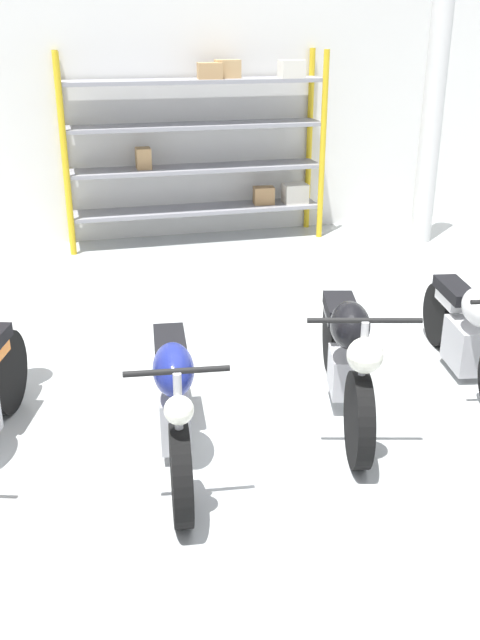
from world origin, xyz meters
name	(u,v)px	position (x,y,z in m)	size (l,w,h in m)	color
ground_plane	(253,424)	(0.00, 0.00, 0.00)	(30.00, 30.00, 0.00)	#B2B7B7
back_wall	(148,106)	(0.00, 5.43, 1.80)	(30.00, 0.08, 3.60)	white
shelving_rack	(205,145)	(0.69, 5.06, 1.31)	(3.53, 0.63, 2.52)	gold
support_pillar	(433,108)	(3.60, 4.26, 1.80)	(0.28, 0.28, 3.60)	silver
motorcycle_blue	(174,398)	(-0.63, -0.25, 0.45)	(0.61, 2.07, 1.00)	black
motorcycle_black	(346,354)	(0.74, 0.01, 0.50)	(0.86, 2.10, 1.06)	black
motorcycle_white	(471,333)	(1.99, 0.31, 0.41)	(0.64, 1.96, 0.96)	black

